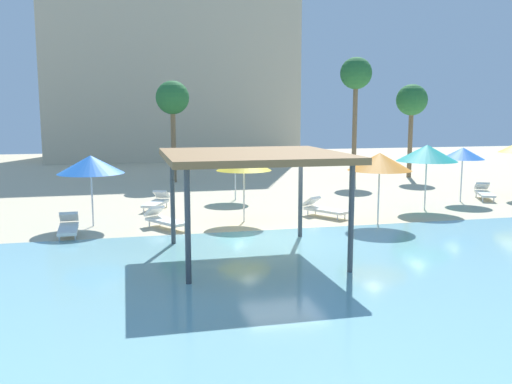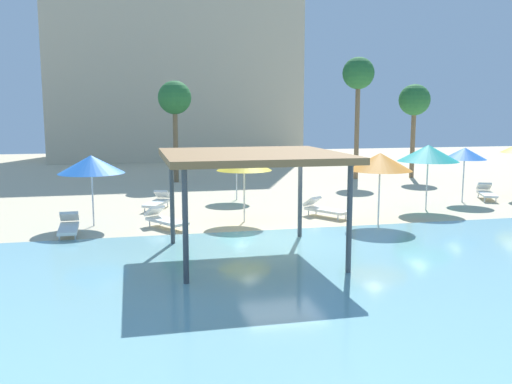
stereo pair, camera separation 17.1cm
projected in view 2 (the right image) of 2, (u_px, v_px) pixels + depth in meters
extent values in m
plane|color=beige|center=(283.00, 241.00, 17.45)|extent=(80.00, 80.00, 0.00)
cube|color=#7AB7C1|center=(346.00, 293.00, 12.38)|extent=(44.00, 13.50, 0.04)
cylinder|color=#42474C|center=(172.00, 200.00, 16.77)|extent=(0.14, 0.14, 2.79)
cylinder|color=#42474C|center=(300.00, 195.00, 17.68)|extent=(0.14, 0.14, 2.79)
cylinder|color=#42474C|center=(185.00, 227.00, 12.82)|extent=(0.14, 0.14, 2.79)
cylinder|color=#42474C|center=(349.00, 220.00, 13.73)|extent=(0.14, 0.14, 2.79)
cube|color=olive|center=(252.00, 156.00, 15.03)|extent=(4.80, 4.80, 0.18)
cylinder|color=silver|center=(237.00, 179.00, 25.43)|extent=(0.06, 0.06, 1.93)
cone|color=teal|center=(236.00, 153.00, 25.25)|extent=(1.94, 1.94, 0.53)
cylinder|color=silver|center=(379.00, 198.00, 19.76)|extent=(0.06, 0.06, 1.99)
cone|color=orange|center=(380.00, 162.00, 19.56)|extent=(2.28, 2.28, 0.63)
cylinder|color=silver|center=(463.00, 181.00, 24.79)|extent=(0.06, 0.06, 1.95)
cone|color=blue|center=(465.00, 153.00, 24.61)|extent=(1.91, 1.91, 0.52)
cylinder|color=silver|center=(93.00, 200.00, 19.60)|extent=(0.06, 0.06, 1.90)
cone|color=blue|center=(91.00, 164.00, 19.42)|extent=(2.33, 2.33, 0.64)
cylinder|color=silver|center=(427.00, 186.00, 22.78)|extent=(0.06, 0.06, 2.03)
cone|color=teal|center=(428.00, 153.00, 22.59)|extent=(2.49, 2.49, 0.68)
cylinder|color=silver|center=(244.00, 196.00, 20.36)|extent=(0.06, 0.06, 1.92)
cone|color=yellow|center=(244.00, 163.00, 20.18)|extent=(2.05, 2.05, 0.56)
cylinder|color=white|center=(156.00, 210.00, 22.25)|extent=(0.05, 0.05, 0.22)
cylinder|color=white|center=(145.00, 210.00, 22.33)|extent=(0.05, 0.05, 0.22)
cylinder|color=white|center=(168.00, 204.00, 23.65)|extent=(0.05, 0.05, 0.22)
cylinder|color=white|center=(157.00, 204.00, 23.74)|extent=(0.05, 0.05, 0.22)
cube|color=white|center=(156.00, 203.00, 22.97)|extent=(1.26, 1.89, 0.10)
cube|color=white|center=(162.00, 194.00, 23.65)|extent=(0.75, 0.70, 0.40)
cylinder|color=white|center=(185.00, 228.00, 18.90)|extent=(0.05, 0.05, 0.22)
cylinder|color=white|center=(174.00, 230.00, 18.57)|extent=(0.05, 0.05, 0.22)
cylinder|color=white|center=(161.00, 222.00, 19.91)|extent=(0.05, 0.05, 0.22)
cylinder|color=white|center=(150.00, 224.00, 19.58)|extent=(0.05, 0.05, 0.22)
cube|color=white|center=(167.00, 221.00, 19.22)|extent=(1.46, 1.85, 0.10)
cube|color=white|center=(155.00, 211.00, 19.70)|extent=(0.78, 0.75, 0.40)
cylinder|color=white|center=(345.00, 216.00, 20.99)|extent=(0.05, 0.05, 0.22)
cylinder|color=white|center=(338.00, 218.00, 20.66)|extent=(0.05, 0.05, 0.22)
cylinder|color=white|center=(316.00, 211.00, 22.00)|extent=(0.05, 0.05, 0.22)
cylinder|color=white|center=(308.00, 213.00, 21.67)|extent=(0.05, 0.05, 0.22)
cube|color=white|center=(327.00, 210.00, 21.31)|extent=(1.46, 1.85, 0.10)
cube|color=white|center=(312.00, 201.00, 21.79)|extent=(0.78, 0.75, 0.40)
cylinder|color=white|center=(496.00, 200.00, 24.74)|extent=(0.05, 0.05, 0.22)
cylinder|color=white|center=(485.00, 200.00, 24.83)|extent=(0.05, 0.05, 0.22)
cylinder|color=white|center=(489.00, 195.00, 26.13)|extent=(0.05, 0.05, 0.22)
cylinder|color=white|center=(478.00, 195.00, 26.23)|extent=(0.05, 0.05, 0.22)
cube|color=white|center=(487.00, 194.00, 25.46)|extent=(1.28, 1.89, 0.10)
cube|color=white|center=(484.00, 186.00, 26.14)|extent=(0.76, 0.71, 0.40)
cylinder|color=white|center=(75.00, 238.00, 17.40)|extent=(0.05, 0.05, 0.22)
cylinder|color=white|center=(59.00, 239.00, 17.27)|extent=(0.05, 0.05, 0.22)
cylinder|color=white|center=(77.00, 229.00, 18.77)|extent=(0.05, 0.05, 0.22)
cylinder|color=white|center=(62.00, 229.00, 18.64)|extent=(0.05, 0.05, 0.22)
cube|color=white|center=(68.00, 229.00, 18.00)|extent=(0.68, 1.83, 0.10)
cube|color=white|center=(69.00, 216.00, 18.66)|extent=(0.62, 0.53, 0.40)
cylinder|color=brown|center=(413.00, 142.00, 33.81)|extent=(0.28, 0.28, 4.42)
sphere|color=#286B33|center=(414.00, 100.00, 33.44)|extent=(1.90, 1.90, 1.90)
cylinder|color=brown|center=(176.00, 143.00, 31.56)|extent=(0.28, 0.28, 4.50)
sphere|color=#286B33|center=(175.00, 98.00, 31.18)|extent=(1.90, 1.90, 1.90)
cylinder|color=brown|center=(357.00, 130.00, 33.09)|extent=(0.28, 0.28, 5.98)
sphere|color=#286B33|center=(358.00, 73.00, 32.60)|extent=(1.90, 1.90, 1.90)
cube|color=beige|center=(173.00, 50.00, 48.17)|extent=(20.59, 10.97, 18.75)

